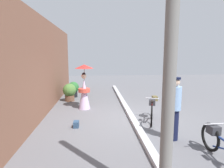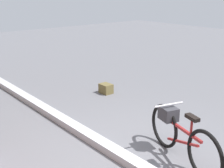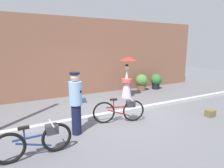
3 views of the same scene
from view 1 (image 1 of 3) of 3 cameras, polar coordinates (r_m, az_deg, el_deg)
name	(u,v)px [view 1 (image 1 of 3)]	position (r m, az deg, el deg)	size (l,w,h in m)	color
ground_plane	(132,120)	(6.92, 6.05, -10.61)	(30.00, 30.00, 0.00)	slate
building_wall	(31,69)	(6.77, -23.06, 4.26)	(14.00, 0.40, 3.68)	brown
sidewalk_curb	(132,118)	(6.90, 6.06, -10.13)	(14.00, 0.20, 0.12)	#B2B2B7
bicycle_near_officer	(223,144)	(4.94, 30.19, -15.14)	(1.65, 0.48, 0.74)	black
bicycle_far_side	(152,110)	(6.80, 11.85, -7.55)	(1.59, 0.61, 0.78)	black
person_officer	(174,107)	(5.36, 18.15, -6.52)	(0.34, 0.34, 1.71)	#141938
person_with_parasol	(84,87)	(8.12, -8.32, -0.97)	(0.77, 0.77, 1.89)	silver
potted_plant_by_door	(70,92)	(9.73, -12.51, -2.21)	(0.67, 0.65, 0.88)	brown
potted_plant_small	(74,89)	(10.63, -11.42, -1.35)	(0.62, 0.60, 0.84)	black
backpack_on_pavement	(155,98)	(9.89, 12.69, -4.17)	(0.30, 0.23, 0.23)	brown
backpack_spare	(76,124)	(6.29, -10.64, -11.71)	(0.25, 0.16, 0.20)	navy
utility_pole	(171,46)	(2.70, 17.22, 10.90)	(0.18, 0.18, 4.80)	slate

